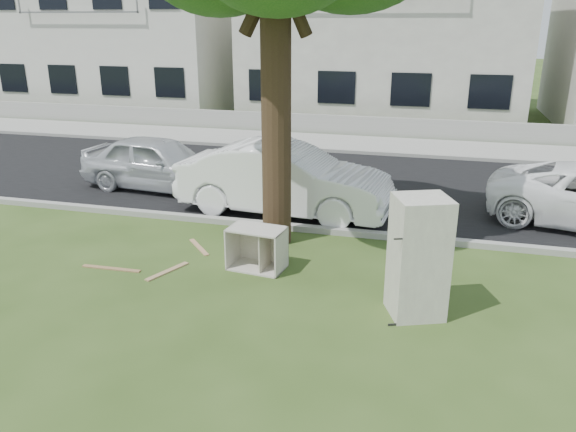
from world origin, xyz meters
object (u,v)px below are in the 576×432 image
(cabinet, at_px, (257,248))
(car_left, at_px, (159,163))
(fridge, at_px, (418,257))
(car_center, at_px, (284,179))

(cabinet, height_order, car_left, car_left)
(fridge, xyz_separation_m, car_left, (-6.48, 4.84, -0.21))
(cabinet, bearing_deg, car_left, 140.79)
(fridge, height_order, car_left, fridge)
(cabinet, height_order, car_center, car_center)
(car_left, bearing_deg, fridge, -120.83)
(fridge, distance_m, car_center, 4.87)
(car_center, height_order, car_left, car_center)
(cabinet, xyz_separation_m, car_center, (-0.31, 2.93, 0.40))
(cabinet, relative_size, car_center, 0.20)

